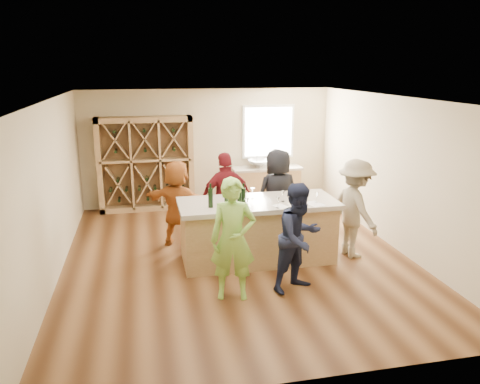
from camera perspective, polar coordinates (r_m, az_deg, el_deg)
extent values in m
cube|color=brown|center=(8.51, -0.39, -8.21)|extent=(6.00, 7.00, 0.10)
cube|color=white|center=(7.82, -0.42, 11.68)|extent=(6.00, 7.00, 0.10)
cube|color=#C3B28D|center=(11.47, -3.96, 5.47)|extent=(6.00, 0.10, 2.80)
cube|color=#C3B28D|center=(4.79, 8.19, -8.70)|extent=(6.00, 0.10, 2.80)
cube|color=#C3B28D|center=(8.03, -22.25, 0.14)|extent=(0.10, 7.00, 2.80)
cube|color=#C3B28D|center=(9.14, 18.71, 2.19)|extent=(0.10, 7.00, 2.80)
cube|color=white|center=(11.64, 3.46, 7.36)|extent=(1.30, 0.06, 1.30)
cube|color=white|center=(11.61, 3.50, 7.34)|extent=(1.18, 0.01, 1.18)
cube|color=#A27C4D|center=(11.15, -11.39, 3.35)|extent=(2.20, 0.45, 2.20)
cube|color=#A27C4D|center=(11.61, 3.23, 0.71)|extent=(1.60, 0.58, 0.86)
cube|color=#A79A88|center=(11.51, 3.26, 2.93)|extent=(1.70, 0.62, 0.06)
imported|color=silver|center=(11.43, 2.30, 3.49)|extent=(0.54, 0.54, 0.19)
cylinder|color=silver|center=(11.59, 2.09, 3.94)|extent=(0.02, 0.02, 0.30)
cube|color=#A27C4D|center=(8.20, 2.17, -5.01)|extent=(2.60, 1.00, 1.00)
cube|color=#A79A88|center=(8.03, 2.21, -1.39)|extent=(2.72, 1.12, 0.08)
cylinder|color=black|center=(7.63, -3.61, -0.71)|extent=(0.10, 0.10, 0.32)
cylinder|color=black|center=(7.76, -1.64, -0.45)|extent=(0.08, 0.08, 0.31)
cylinder|color=black|center=(7.68, -0.05, -0.56)|extent=(0.10, 0.10, 0.33)
cylinder|color=black|center=(7.76, 0.43, -0.55)|extent=(0.09, 0.09, 0.29)
cone|color=white|center=(7.50, 0.81, -1.47)|extent=(0.10, 0.10, 0.20)
cone|color=white|center=(7.63, 4.66, -1.28)|extent=(0.09, 0.09, 0.18)
cone|color=white|center=(7.80, 7.60, -1.09)|extent=(0.07, 0.07, 0.16)
cone|color=white|center=(7.99, 5.26, -0.52)|extent=(0.09, 0.09, 0.19)
cone|color=white|center=(8.00, 9.30, -0.68)|extent=(0.08, 0.08, 0.17)
cube|color=white|center=(7.51, 0.16, -2.22)|extent=(0.27, 0.35, 0.00)
cube|color=white|center=(7.74, 4.99, -1.74)|extent=(0.28, 0.32, 0.00)
cube|color=white|center=(7.95, 9.11, -1.44)|extent=(0.32, 0.38, 0.00)
imported|color=#8CC64C|center=(6.76, -0.86, -5.82)|extent=(0.74, 0.60, 1.81)
imported|color=#191E38|center=(7.08, 7.24, -5.53)|extent=(0.93, 0.76, 1.68)
imported|color=gray|center=(8.50, 13.85, -1.98)|extent=(0.72, 1.22, 1.77)
imported|color=#590F14|center=(8.85, -1.69, -0.83)|extent=(1.11, 0.69, 1.78)
imported|color=black|center=(9.09, 4.61, -0.36)|extent=(0.97, 0.72, 1.80)
imported|color=#994C19|center=(8.84, -7.63, -1.41)|extent=(1.57, 1.32, 1.65)
cone|color=white|center=(8.16, 1.54, -0.15)|extent=(0.07, 0.07, 0.18)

